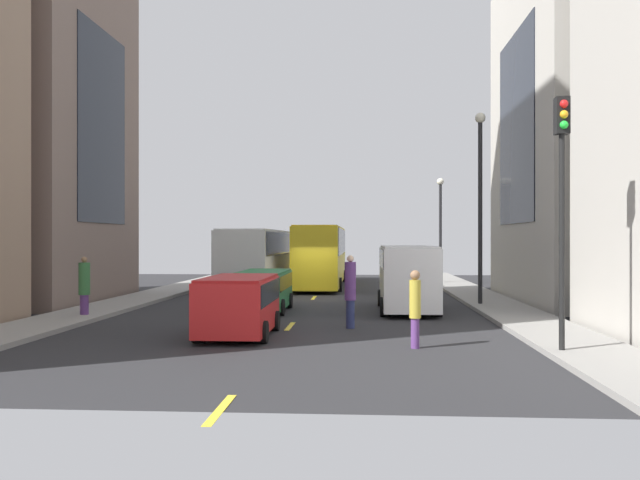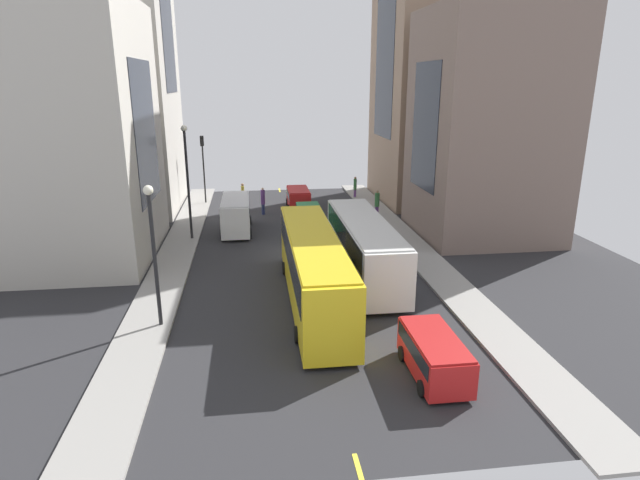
{
  "view_description": "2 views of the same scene",
  "coord_description": "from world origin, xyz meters",
  "px_view_note": "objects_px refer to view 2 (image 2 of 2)",
  "views": [
    {
      "loc": [
        2.36,
        -31.76,
        2.83
      ],
      "look_at": [
        0.1,
        3.06,
        2.81
      ],
      "focal_mm": 36.92,
      "sensor_mm": 36.0,
      "label": 1
    },
    {
      "loc": [
        2.81,
        33.28,
        11.04
      ],
      "look_at": [
        -1.21,
        2.6,
        1.6
      ],
      "focal_mm": 29.4,
      "sensor_mm": 36.0,
      "label": 2
    }
  ],
  "objects_px": {
    "pedestrian_waiting_curb": "(355,186)",
    "traffic_light_near_corner": "(203,157)",
    "streetcar_yellow": "(313,263)",
    "car_red_1": "(298,197)",
    "car_green_2": "(310,216)",
    "city_bus_white": "(364,243)",
    "pedestrian_walking_far": "(263,200)",
    "pedestrian_crossing_near": "(243,193)",
    "pedestrian_crossing_mid": "(377,202)",
    "car_red_0": "(434,353)",
    "delivery_van_white": "(236,212)"
  },
  "relations": [
    {
      "from": "streetcar_yellow",
      "to": "pedestrian_crossing_near",
      "type": "xyz_separation_m",
      "value": [
        3.84,
        -22.89,
        -1.01
      ]
    },
    {
      "from": "city_bus_white",
      "to": "pedestrian_walking_far",
      "type": "xyz_separation_m",
      "value": [
        5.48,
        -15.62,
        -0.77
      ]
    },
    {
      "from": "pedestrian_crossing_near",
      "to": "traffic_light_near_corner",
      "type": "bearing_deg",
      "value": -52.71
    },
    {
      "from": "city_bus_white",
      "to": "pedestrian_crossing_mid",
      "type": "height_order",
      "value": "city_bus_white"
    },
    {
      "from": "delivery_van_white",
      "to": "pedestrian_crossing_mid",
      "type": "relative_size",
      "value": 2.87
    },
    {
      "from": "car_red_1",
      "to": "pedestrian_waiting_curb",
      "type": "height_order",
      "value": "pedestrian_waiting_curb"
    },
    {
      "from": "pedestrian_crossing_near",
      "to": "traffic_light_near_corner",
      "type": "relative_size",
      "value": 0.33
    },
    {
      "from": "car_red_0",
      "to": "car_green_2",
      "type": "bearing_deg",
      "value": -83.88
    },
    {
      "from": "car_green_2",
      "to": "pedestrian_crossing_near",
      "type": "xyz_separation_m",
      "value": [
        5.26,
        -8.45,
        0.17
      ]
    },
    {
      "from": "delivery_van_white",
      "to": "car_red_0",
      "type": "relative_size",
      "value": 1.43
    },
    {
      "from": "pedestrian_walking_far",
      "to": "city_bus_white",
      "type": "bearing_deg",
      "value": 131.59
    },
    {
      "from": "car_red_0",
      "to": "pedestrian_waiting_curb",
      "type": "xyz_separation_m",
      "value": [
        -3.18,
        -32.02,
        0.24
      ]
    },
    {
      "from": "streetcar_yellow",
      "to": "car_red_1",
      "type": "xyz_separation_m",
      "value": [
        -1.13,
        -21.1,
        -1.1
      ]
    },
    {
      "from": "car_red_1",
      "to": "car_green_2",
      "type": "bearing_deg",
      "value": 92.47
    },
    {
      "from": "car_red_0",
      "to": "pedestrian_waiting_curb",
      "type": "distance_m",
      "value": 32.18
    },
    {
      "from": "delivery_van_white",
      "to": "car_red_1",
      "type": "height_order",
      "value": "delivery_van_white"
    },
    {
      "from": "car_green_2",
      "to": "pedestrian_crossing_mid",
      "type": "bearing_deg",
      "value": -155.45
    },
    {
      "from": "car_green_2",
      "to": "pedestrian_waiting_curb",
      "type": "relative_size",
      "value": 2.23
    },
    {
      "from": "city_bus_white",
      "to": "pedestrian_walking_far",
      "type": "relative_size",
      "value": 5.09
    },
    {
      "from": "delivery_van_white",
      "to": "city_bus_white",
      "type": "bearing_deg",
      "value": 126.07
    },
    {
      "from": "pedestrian_walking_far",
      "to": "car_red_0",
      "type": "bearing_deg",
      "value": 124.65
    },
    {
      "from": "traffic_light_near_corner",
      "to": "pedestrian_crossing_near",
      "type": "bearing_deg",
      "value": 165.13
    },
    {
      "from": "pedestrian_crossing_near",
      "to": "pedestrian_waiting_curb",
      "type": "relative_size",
      "value": 1.02
    },
    {
      "from": "delivery_van_white",
      "to": "car_red_1",
      "type": "bearing_deg",
      "value": -127.11
    },
    {
      "from": "car_red_0",
      "to": "traffic_light_near_corner",
      "type": "bearing_deg",
      "value": -70.58
    },
    {
      "from": "pedestrian_crossing_near",
      "to": "city_bus_white",
      "type": "bearing_deg",
      "value": 72.6
    },
    {
      "from": "delivery_van_white",
      "to": "car_red_1",
      "type": "xyz_separation_m",
      "value": [
        -5.38,
        -7.12,
        -0.49
      ]
    },
    {
      "from": "streetcar_yellow",
      "to": "pedestrian_crossing_near",
      "type": "relative_size",
      "value": 6.78
    },
    {
      "from": "delivery_van_white",
      "to": "pedestrian_waiting_curb",
      "type": "relative_size",
      "value": 2.98
    },
    {
      "from": "delivery_van_white",
      "to": "car_red_1",
      "type": "relative_size",
      "value": 1.48
    },
    {
      "from": "delivery_van_white",
      "to": "car_red_0",
      "type": "distance_m",
      "value": 23.09
    },
    {
      "from": "car_red_0",
      "to": "traffic_light_near_corner",
      "type": "height_order",
      "value": "traffic_light_near_corner"
    },
    {
      "from": "pedestrian_crossing_mid",
      "to": "pedestrian_waiting_curb",
      "type": "xyz_separation_m",
      "value": [
        0.48,
        -7.17,
        -0.01
      ]
    },
    {
      "from": "car_green_2",
      "to": "pedestrian_walking_far",
      "type": "bearing_deg",
      "value": -53.1
    },
    {
      "from": "streetcar_yellow",
      "to": "car_red_1",
      "type": "distance_m",
      "value": 21.16
    },
    {
      "from": "car_red_1",
      "to": "traffic_light_near_corner",
      "type": "bearing_deg",
      "value": -17.81
    },
    {
      "from": "pedestrian_waiting_curb",
      "to": "car_green_2",
      "type": "bearing_deg",
      "value": 171.78
    },
    {
      "from": "pedestrian_walking_far",
      "to": "pedestrian_crossing_mid",
      "type": "xyz_separation_m",
      "value": [
        -9.54,
        1.92,
        -0.01
      ]
    },
    {
      "from": "delivery_van_white",
      "to": "pedestrian_waiting_curb",
      "type": "height_order",
      "value": "delivery_van_white"
    },
    {
      "from": "streetcar_yellow",
      "to": "traffic_light_near_corner",
      "type": "relative_size",
      "value": 2.25
    },
    {
      "from": "pedestrian_waiting_curb",
      "to": "traffic_light_near_corner",
      "type": "relative_size",
      "value": 0.32
    },
    {
      "from": "car_red_1",
      "to": "pedestrian_crossing_near",
      "type": "bearing_deg",
      "value": -19.81
    },
    {
      "from": "pedestrian_walking_far",
      "to": "pedestrian_crossing_mid",
      "type": "relative_size",
      "value": 1.13
    },
    {
      "from": "car_green_2",
      "to": "pedestrian_crossing_near",
      "type": "relative_size",
      "value": 2.18
    },
    {
      "from": "car_red_1",
      "to": "car_green_2",
      "type": "height_order",
      "value": "car_red_1"
    },
    {
      "from": "car_green_2",
      "to": "pedestrian_crossing_near",
      "type": "distance_m",
      "value": 9.95
    },
    {
      "from": "pedestrian_crossing_mid",
      "to": "pedestrian_crossing_near",
      "type": "height_order",
      "value": "pedestrian_crossing_mid"
    },
    {
      "from": "city_bus_white",
      "to": "traffic_light_near_corner",
      "type": "xyz_separation_m",
      "value": [
        10.7,
        -20.32,
        2.39
      ]
    },
    {
      "from": "streetcar_yellow",
      "to": "traffic_light_near_corner",
      "type": "bearing_deg",
      "value": -72.94
    },
    {
      "from": "delivery_van_white",
      "to": "car_red_0",
      "type": "height_order",
      "value": "delivery_van_white"
    }
  ]
}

